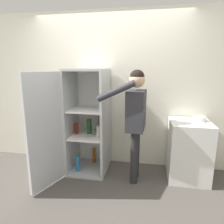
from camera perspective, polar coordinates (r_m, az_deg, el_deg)
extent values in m
plane|color=#4C4742|center=(2.93, -4.05, -21.87)|extent=(12.00, 12.00, 0.00)
cube|color=silver|center=(3.39, -0.29, 6.17)|extent=(7.00, 0.06, 2.55)
cube|color=#B7BABC|center=(3.48, -6.38, -15.53)|extent=(0.59, 0.65, 0.04)
cube|color=#B7BABC|center=(3.08, -7.12, 11.88)|extent=(0.59, 0.65, 0.04)
cube|color=white|center=(3.47, -5.25, -1.38)|extent=(0.59, 0.03, 1.57)
cube|color=#B7BABC|center=(3.28, -11.41, -2.43)|extent=(0.03, 0.65, 1.57)
cube|color=#B7BABC|center=(3.12, -1.80, -2.95)|extent=(0.04, 0.65, 1.57)
cube|color=white|center=(3.25, -6.62, -6.59)|extent=(0.52, 0.58, 0.02)
cube|color=white|center=(3.14, -6.82, 0.77)|extent=(0.52, 0.58, 0.02)
cube|color=#B7BABC|center=(2.82, -18.57, -5.31)|extent=(0.25, 0.57, 1.57)
cylinder|color=#1E5123|center=(3.27, -6.55, -4.10)|extent=(0.08, 0.08, 0.24)
cylinder|color=beige|center=(3.12, -3.87, -5.49)|extent=(0.07, 0.07, 0.17)
cylinder|color=maroon|center=(3.29, -10.18, -4.64)|extent=(0.06, 0.06, 0.18)
cylinder|color=teal|center=(3.32, -3.65, -4.88)|extent=(0.06, 0.06, 0.12)
cylinder|color=#9E4C19|center=(3.56, -5.18, -12.26)|extent=(0.05, 0.05, 0.26)
cylinder|color=maroon|center=(3.39, -3.38, -3.25)|extent=(0.06, 0.06, 0.26)
cylinder|color=teal|center=(3.32, -9.76, -14.27)|extent=(0.07, 0.07, 0.26)
cylinder|color=#262628|center=(2.95, 6.34, -12.75)|extent=(0.11, 0.11, 0.79)
cylinder|color=#262628|center=(3.11, 6.81, -11.41)|extent=(0.11, 0.11, 0.79)
cube|color=#2D2D33|center=(2.82, 6.93, 0.52)|extent=(0.27, 0.44, 0.56)
sphere|color=#DBAD89|center=(2.76, 7.16, 9.11)|extent=(0.22, 0.22, 0.22)
sphere|color=black|center=(2.76, 7.18, 9.90)|extent=(0.20, 0.20, 0.20)
cylinder|color=#2D2D33|center=(2.58, 1.12, 5.99)|extent=(0.52, 0.12, 0.30)
cylinder|color=#2D2D33|center=(3.05, 7.52, 0.91)|extent=(0.09, 0.09, 0.53)
cube|color=white|center=(3.26, 20.97, -10.11)|extent=(0.57, 0.61, 0.88)
cylinder|color=white|center=(3.20, 23.66, -1.78)|extent=(0.18, 0.18, 0.07)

